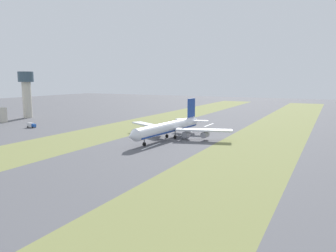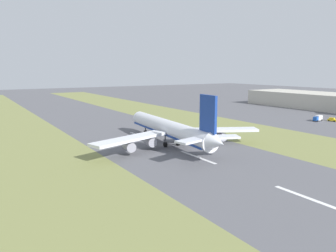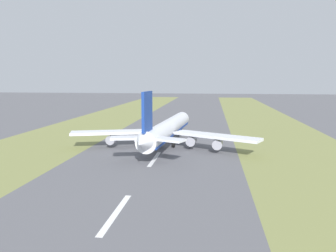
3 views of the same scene
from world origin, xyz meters
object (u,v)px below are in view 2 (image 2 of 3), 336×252
object	(u,v)px
terminal_building	(316,100)
apron_car	(332,120)
service_truck	(318,118)
airplane_main_jet	(170,129)

from	to	relation	value
terminal_building	apron_car	xyz separation A→B (m)	(-49.36, -43.20, -4.44)
service_truck	apron_car	world-z (taller)	service_truck
terminal_building	airplane_main_jet	bearing A→B (deg)	-163.66
airplane_main_jet	service_truck	world-z (taller)	airplane_main_jet
airplane_main_jet	apron_car	xyz separation A→B (m)	(103.97, 1.75, -5.02)
apron_car	terminal_building	bearing A→B (deg)	41.19
service_truck	apron_car	bearing A→B (deg)	-38.60
airplane_main_jet	terminal_building	world-z (taller)	airplane_main_jet
apron_car	airplane_main_jet	bearing A→B (deg)	-179.04
airplane_main_jet	apron_car	world-z (taller)	airplane_main_jet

